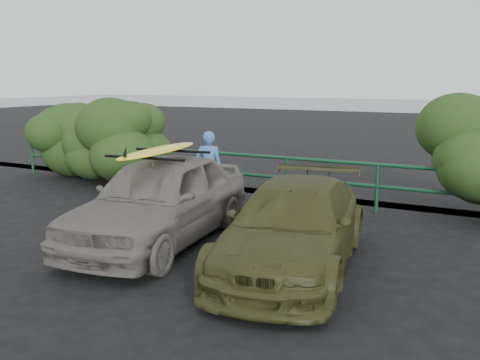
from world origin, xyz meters
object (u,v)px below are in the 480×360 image
Objects in this scene: guardrail at (247,176)px; olive_vehicle at (294,226)px; sedan at (160,199)px; man at (209,168)px; surfboard at (159,150)px.

olive_vehicle reaches higher than guardrail.
sedan is 2.45m from olive_vehicle.
olive_vehicle is (2.73, -3.83, 0.10)m from guardrail.
guardrail is 4.71m from olive_vehicle.
man is at bearing 98.07° from sedan.
sedan is (0.29, -3.72, 0.22)m from guardrail.
olive_vehicle is (2.44, -0.11, -0.12)m from sedan.
man is (-0.46, -0.90, 0.28)m from guardrail.
man is 0.68× the size of surfboard.
sedan is 2.92m from man.
surfboard reaches higher than sedan.
olive_vehicle is 4.34m from man.
sedan reaches higher than olive_vehicle.
sedan reaches higher than guardrail.
sedan is 2.69× the size of man.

